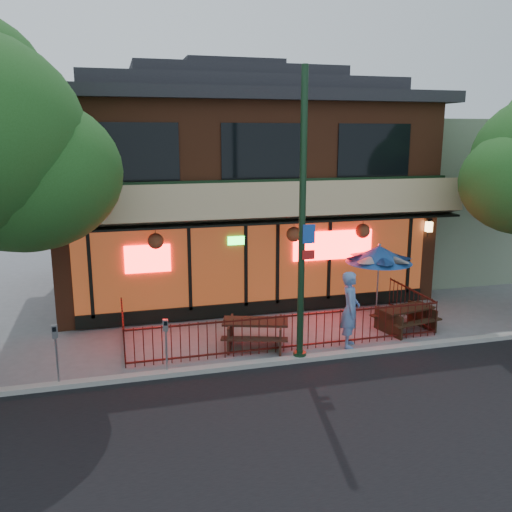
{
  "coord_description": "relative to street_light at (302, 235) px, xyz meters",
  "views": [
    {
      "loc": [
        -4.3,
        -12.28,
        5.48
      ],
      "look_at": [
        -0.48,
        2.0,
        2.15
      ],
      "focal_mm": 38.0,
      "sensor_mm": 36.0,
      "label": 1
    }
  ],
  "objects": [
    {
      "name": "ground",
      "position": [
        -0.0,
        0.4,
        -3.15
      ],
      "size": [
        80.0,
        80.0,
        0.0
      ],
      "primitive_type": "plane",
      "color": "gray",
      "rests_on": "ground"
    },
    {
      "name": "asphalt_street",
      "position": [
        -0.0,
        -5.6,
        -3.15
      ],
      "size": [
        80.0,
        11.0,
        0.0
      ],
      "primitive_type": "cube",
      "color": "black",
      "rests_on": "ground"
    },
    {
      "name": "curb",
      "position": [
        -0.0,
        -0.1,
        -3.09
      ],
      "size": [
        80.0,
        0.25,
        0.12
      ],
      "primitive_type": "cube",
      "color": "#999993",
      "rests_on": "ground"
    },
    {
      "name": "restaurant_building",
      "position": [
        -0.0,
        7.51,
        0.98
      ],
      "size": [
        12.96,
        9.49,
        8.05
      ],
      "color": "brown",
      "rests_on": "ground"
    },
    {
      "name": "neighbor_building",
      "position": [
        9.0,
        8.1,
        -0.15
      ],
      "size": [
        6.0,
        7.0,
        6.0
      ],
      "primitive_type": "cube",
      "color": "gray",
      "rests_on": "ground"
    },
    {
      "name": "patio_fence",
      "position": [
        -0.0,
        0.91,
        -2.52
      ],
      "size": [
        8.44,
        2.62,
        1.0
      ],
      "color": "#41110D",
      "rests_on": "ground"
    },
    {
      "name": "street_light",
      "position": [
        0.0,
        0.0,
        0.0
      ],
      "size": [
        0.43,
        0.32,
        7.0
      ],
      "color": "#15311C",
      "rests_on": "ground"
    },
    {
      "name": "picnic_table_left",
      "position": [
        -0.85,
        1.1,
        -2.67
      ],
      "size": [
        2.02,
        1.76,
        0.73
      ],
      "color": "#3B1E15",
      "rests_on": "ground"
    },
    {
      "name": "picnic_table_right",
      "position": [
        3.6,
        1.18,
        -2.7
      ],
      "size": [
        1.81,
        1.52,
        0.68
      ],
      "color": "black",
      "rests_on": "ground"
    },
    {
      "name": "patio_umbrella",
      "position": [
        3.41,
        2.58,
        -1.2
      ],
      "size": [
        2.0,
        2.0,
        2.28
      ],
      "color": "gray",
      "rests_on": "ground"
    },
    {
      "name": "pedestrian",
      "position": [
        1.55,
        0.5,
        -2.13
      ],
      "size": [
        0.75,
        0.88,
        2.03
      ],
      "primitive_type": "imported",
      "rotation": [
        0.0,
        0.0,
        1.14
      ],
      "color": "#5E80BC",
      "rests_on": "ground"
    },
    {
      "name": "parking_meter_near",
      "position": [
        -3.27,
        0.0,
        -2.24
      ],
      "size": [
        0.14,
        0.12,
        1.35
      ],
      "color": "#96999E",
      "rests_on": "ground"
    },
    {
      "name": "parking_meter_far",
      "position": [
        -5.66,
        0.0,
        -2.17
      ],
      "size": [
        0.14,
        0.12,
        1.44
      ],
      "color": "gray",
      "rests_on": "ground"
    }
  ]
}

